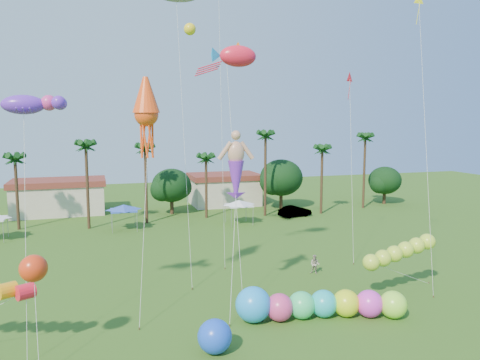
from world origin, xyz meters
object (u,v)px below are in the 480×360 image
object	(u,v)px
car_b	(295,211)
caterpillar_inflatable	(315,305)
blue_ball	(215,336)
spectator_b	(315,264)

from	to	relation	value
car_b	caterpillar_inflatable	world-z (taller)	caterpillar_inflatable
blue_ball	car_b	bearing A→B (deg)	59.34
car_b	spectator_b	world-z (taller)	spectator_b
caterpillar_inflatable	blue_ball	size ratio (longest dim) A/B	5.83
car_b	blue_ball	world-z (taller)	blue_ball
car_b	caterpillar_inflatable	bearing A→B (deg)	147.53
spectator_b	blue_ball	size ratio (longest dim) A/B	0.84
spectator_b	caterpillar_inflatable	world-z (taller)	caterpillar_inflatable
car_b	spectator_b	bearing A→B (deg)	149.33
car_b	spectator_b	distance (m)	23.92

